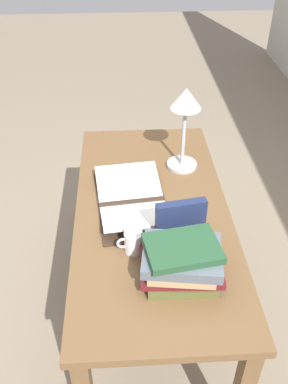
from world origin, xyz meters
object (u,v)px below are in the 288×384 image
(open_book, at_px, (132,201))
(coffee_mug, at_px, (133,242))
(reading_lamp, at_px, (185,111))
(book_stack_tall, at_px, (182,261))
(book_standing_upright, at_px, (180,223))

(open_book, xyz_separation_m, coffee_mug, (0.29, -0.01, 0.03))
(open_book, bearing_deg, reading_lamp, 131.83)
(book_stack_tall, xyz_separation_m, book_standing_upright, (-0.17, 0.02, 0.03))
(book_stack_tall, distance_m, reading_lamp, 0.76)
(reading_lamp, bearing_deg, open_book, -41.95)
(book_standing_upright, distance_m, coffee_mug, 0.20)
(open_book, xyz_separation_m, book_stack_tall, (0.43, 0.16, 0.06))
(reading_lamp, height_order, coffee_mug, reading_lamp)
(book_stack_tall, bearing_deg, coffee_mug, -129.87)
(book_stack_tall, height_order, reading_lamp, reading_lamp)
(open_book, bearing_deg, book_standing_upright, 29.18)
(reading_lamp, distance_m, coffee_mug, 0.69)
(reading_lamp, bearing_deg, book_stack_tall, -7.77)
(book_standing_upright, relative_size, coffee_mug, 1.96)
(open_book, distance_m, reading_lamp, 0.48)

